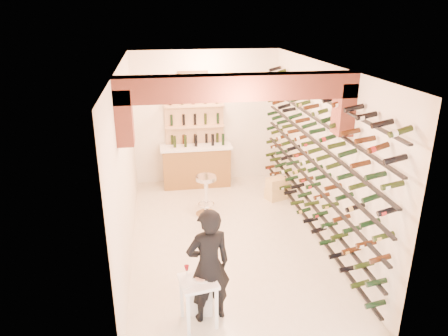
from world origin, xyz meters
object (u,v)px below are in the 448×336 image
at_px(back_counter, 196,165).
at_px(person, 208,266).
at_px(white_stool, 202,297).
at_px(crate_lower, 276,193).
at_px(wine_rack, 309,156).
at_px(chrome_barstool, 206,193).
at_px(tasting_table, 198,288).

distance_m(back_counter, person, 4.80).
bearing_deg(white_stool, crate_lower, 59.15).
xyz_separation_m(back_counter, white_stool, (-0.39, -4.60, -0.33)).
xyz_separation_m(wine_rack, white_stool, (-2.22, -1.95, -1.34)).
xyz_separation_m(person, chrome_barstool, (0.34, 3.12, -0.33)).
xyz_separation_m(wine_rack, tasting_table, (-2.29, -2.21, -0.98)).
distance_m(wine_rack, person, 3.10).
height_order(tasting_table, white_stool, tasting_table).
bearing_deg(person, wine_rack, -146.73).
bearing_deg(tasting_table, wine_rack, 34.72).
height_order(chrome_barstool, crate_lower, chrome_barstool).
distance_m(person, chrome_barstool, 3.16).
relative_size(person, chrome_barstool, 1.92).
distance_m(back_counter, white_stool, 4.63).
relative_size(white_stool, chrome_barstool, 0.47).
distance_m(wine_rack, crate_lower, 2.10).
height_order(wine_rack, crate_lower, wine_rack).
height_order(back_counter, chrome_barstool, back_counter).
bearing_deg(white_stool, person, -64.77).
xyz_separation_m(tasting_table, chrome_barstool, (0.49, 3.21, -0.06)).
xyz_separation_m(white_stool, crate_lower, (2.09, 3.49, -0.08)).
relative_size(back_counter, crate_lower, 3.87).
xyz_separation_m(wine_rack, back_counter, (-1.83, 2.65, -1.02)).
bearing_deg(back_counter, crate_lower, -33.06).
distance_m(back_counter, chrome_barstool, 1.65).
bearing_deg(crate_lower, tasting_table, -119.87).
distance_m(tasting_table, white_stool, 0.45).
relative_size(wine_rack, crate_lower, 12.96).
bearing_deg(chrome_barstool, white_stool, -98.20).
bearing_deg(person, back_counter, -105.29).
xyz_separation_m(white_stool, chrome_barstool, (0.42, 2.95, 0.30)).
distance_m(wine_rack, back_counter, 3.38).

